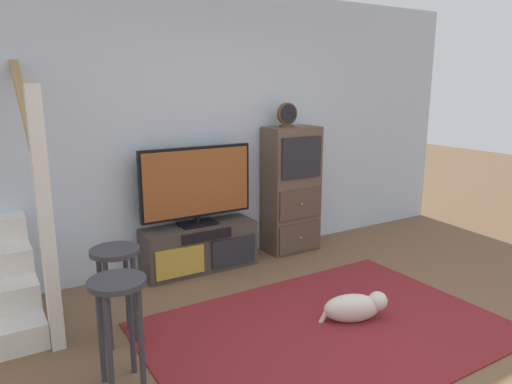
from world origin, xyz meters
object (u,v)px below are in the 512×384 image
television (197,184)px  desk_clock (287,115)px  media_console (200,247)px  bar_stool_far (116,273)px  dog (355,307)px  bar_stool_near (119,307)px  side_cabinet (291,190)px

television → desk_clock: size_ratio=4.50×
media_console → bar_stool_far: size_ratio=1.63×
media_console → dog: size_ratio=2.20×
bar_stool_near → bar_stool_far: bar_stool_far is taller
side_cabinet → bar_stool_far: side_cabinet is taller
side_cabinet → desk_clock: desk_clock is taller
television → bar_stool_far: bearing=-138.1°
desk_clock → bar_stool_far: (-2.08, -0.91, -0.97)m
side_cabinet → dog: (-0.53, -1.60, -0.56)m
television → dog: 1.87m
side_cabinet → television: bearing=179.3°
side_cabinet → bar_stool_near: 2.71m
media_console → bar_stool_far: bar_stool_far is taller
media_console → bar_stool_far: bearing=-138.8°
bar_stool_far → side_cabinet: bearing=23.3°
media_console → television: television is taller
dog → bar_stool_near: bearing=175.3°
bar_stool_far → television: bearing=41.9°
television → dog: television is taller
side_cabinet → bar_stool_far: 2.35m
bar_stool_near → desk_clock: bearing=33.1°
television → dog: (0.58, -1.61, -0.75)m
media_console → bar_stool_near: 1.89m
bar_stool_near → bar_stool_far: 0.54m
side_cabinet → bar_stool_far: size_ratio=1.97×
television → side_cabinet: 1.12m
desk_clock → bar_stool_far: size_ratio=0.36×
media_console → side_cabinet: 1.19m
bar_stool_near → side_cabinet: bearing=32.5°
bar_stool_far → dog: 1.81m
side_cabinet → bar_stool_near: (-2.29, -1.46, -0.16)m
bar_stool_near → dog: (1.76, -0.14, -0.40)m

